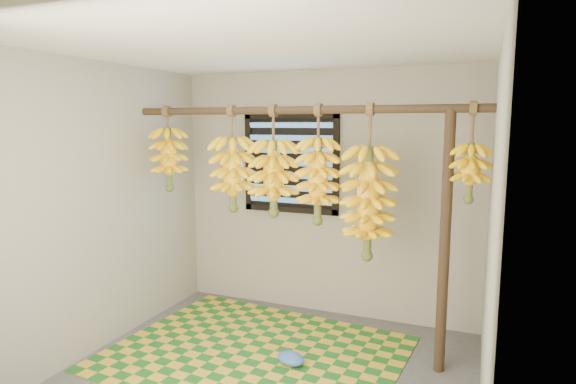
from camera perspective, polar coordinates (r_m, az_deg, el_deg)
The scene contains 16 objects.
floor at distance 3.81m, azimuth -3.37°, elevation -21.79°, with size 3.00×3.00×0.01m, color #484848.
ceiling at distance 3.34m, azimuth -3.74°, elevation 16.93°, with size 3.00×3.00×0.01m, color silver.
wall_back at distance 4.75m, azimuth 4.36°, elevation -0.28°, with size 3.00×0.01×2.40m, color gray.
wall_left at distance 4.24m, azimuth -22.21°, elevation -1.89°, with size 0.01×3.00×2.40m, color gray.
wall_right at distance 3.05m, azimuth 22.98°, elevation -5.67°, with size 0.01×3.00×2.40m, color gray.
window at distance 4.81m, azimuth 0.32°, elevation 3.44°, with size 1.00×0.04×1.00m.
hanging_pole at distance 3.94m, azimuth 0.84°, elevation 9.68°, with size 0.06×0.06×3.00m, color #3B2A18.
support_post at distance 3.78m, azimuth 18.07°, elevation -5.93°, with size 0.08×0.08×2.00m, color #3B2A18.
woven_mat at distance 4.21m, azimuth -3.95°, elevation -18.54°, with size 2.31×1.85×0.01m, color #1C601D.
plastic_bag at distance 4.01m, azimuth 0.35°, elevation -19.13°, with size 0.24×0.17×0.10m, color blue.
banana_bunch_a at distance 4.56m, azimuth -13.94°, elevation 3.83°, with size 0.32×0.32×0.77m.
banana_bunch_b at distance 4.21m, azimuth -6.57°, elevation 2.15°, with size 0.38×0.38×0.91m.
banana_bunch_c at distance 4.04m, azimuth -1.72°, elevation 1.68°, with size 0.39×0.39×0.93m.
banana_bunch_d at distance 3.90m, azimuth 3.56°, elevation 1.34°, with size 0.34×0.34×0.97m.
banana_bunch_e at distance 3.81m, azimuth 9.49°, elevation -1.31°, with size 0.42×0.42×1.22m.
banana_bunch_f at distance 3.69m, azimuth 20.77°, elevation 2.19°, with size 0.27×0.27×0.72m.
Camera 1 is at (1.44, -2.97, 1.89)m, focal length 30.00 mm.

